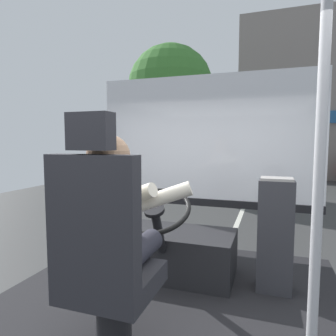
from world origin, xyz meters
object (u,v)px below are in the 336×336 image
Objects in this scene: driver_seat at (105,260)px; fare_box at (275,235)px; steering_console at (172,250)px; handrail_pole at (318,192)px; bus_driver at (115,220)px.

driver_seat is 1.44m from fare_box.
steering_console is at bearing 179.84° from fare_box.
driver_seat is 0.67× the size of handrail_pole.
driver_seat is at bearing -90.00° from steering_console.
fare_box is (0.87, 1.15, -0.12)m from driver_seat.
handrail_pole is 1.27m from fare_box.
driver_seat reaches higher than bus_driver.
driver_seat is 1.73× the size of bus_driver.
fare_box is (0.87, 1.03, -0.31)m from bus_driver.
driver_seat is at bearing -90.00° from bus_driver.
fare_box is (-0.13, 1.14, -0.54)m from handrail_pole.
handrail_pole reaches higher than fare_box.
steering_console is 1.71m from handrail_pole.
bus_driver is 1.17m from steering_console.
steering_console is 0.90m from fare_box.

